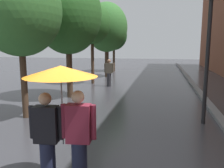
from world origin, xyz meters
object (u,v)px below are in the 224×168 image
object	(u,v)px
street_tree_1	(68,14)
street_tree_2	(92,23)
street_tree_4	(114,36)
pedestrian_walking_midground	(109,73)
street_tree_0	(19,10)
street_tree_3	(107,27)
street_lamp_post	(208,47)
couple_under_umbrella	(62,107)

from	to	relation	value
street_tree_1	street_tree_2	bearing A→B (deg)	91.72
street_tree_4	pedestrian_walking_midground	distance (m)	8.66
street_tree_1	street_tree_2	world-z (taller)	street_tree_1
street_tree_0	pedestrian_walking_midground	world-z (taller)	street_tree_0
street_tree_3	pedestrian_walking_midground	size ratio (longest dim) A/B	3.48
street_tree_0	street_tree_2	bearing A→B (deg)	88.97
street_tree_2	street_tree_4	xyz separation A→B (m)	(-0.11, 7.28, -0.49)
street_tree_1	street_tree_4	world-z (taller)	street_tree_1
street_tree_4	street_lamp_post	distance (m)	15.29
street_tree_1	couple_under_umbrella	world-z (taller)	street_tree_1
street_tree_1	couple_under_umbrella	distance (m)	7.65
street_tree_1	street_tree_4	distance (m)	11.42
street_tree_4	pedestrian_walking_midground	world-z (taller)	street_tree_4
street_tree_3	street_lamp_post	bearing A→B (deg)	-61.24
street_tree_4	pedestrian_walking_midground	size ratio (longest dim) A/B	2.89
street_tree_1	street_tree_4	xyz separation A→B (m)	(-0.24, 11.41, -0.49)
pedestrian_walking_midground	street_lamp_post	bearing A→B (deg)	-53.26
couple_under_umbrella	street_lamp_post	world-z (taller)	street_lamp_post
street_lamp_post	street_tree_2	bearing A→B (deg)	130.03
pedestrian_walking_midground	street_tree_4	bearing A→B (deg)	99.79
street_tree_0	street_tree_3	distance (m)	10.82
street_tree_1	street_tree_4	size ratio (longest dim) A/B	1.20
street_tree_2	pedestrian_walking_midground	bearing A→B (deg)	-34.16
street_tree_0	pedestrian_walking_midground	bearing A→B (deg)	77.73
street_tree_1	couple_under_umbrella	xyz separation A→B (m)	(2.68, -6.75, -2.41)
couple_under_umbrella	street_lamp_post	size ratio (longest dim) A/B	0.52
street_tree_1	street_tree_3	xyz separation A→B (m)	(0.01, 7.51, -0.04)
street_tree_4	street_tree_1	bearing A→B (deg)	-88.81
street_lamp_post	street_tree_1	bearing A→B (deg)	154.36
street_tree_0	street_tree_1	xyz separation A→B (m)	(0.26, 3.31, 0.27)
street_tree_2	street_tree_4	bearing A→B (deg)	90.89
couple_under_umbrella	pedestrian_walking_midground	size ratio (longest dim) A/B	1.30
street_tree_3	street_tree_2	bearing A→B (deg)	-92.21
street_tree_2	street_tree_3	xyz separation A→B (m)	(0.13, 3.38, -0.04)
street_tree_2	couple_under_umbrella	size ratio (longest dim) A/B	2.46
street_tree_3	pedestrian_walking_midground	xyz separation A→B (m)	(1.16, -4.26, -2.98)
street_tree_0	street_tree_2	distance (m)	7.44
street_tree_2	street_tree_3	world-z (taller)	street_tree_3
street_tree_1	pedestrian_walking_midground	size ratio (longest dim) A/B	3.47
street_tree_0	street_tree_3	xyz separation A→B (m)	(0.26, 10.82, 0.23)
couple_under_umbrella	pedestrian_walking_midground	xyz separation A→B (m)	(-1.51, 10.00, -0.61)
street_tree_4	couple_under_umbrella	xyz separation A→B (m)	(2.92, -18.16, -1.92)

